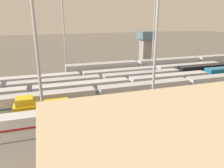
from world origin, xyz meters
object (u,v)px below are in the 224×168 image
object	(u,v)px
train_on_track_6	(41,111)
control_tower	(146,45)
train_on_track_1	(169,66)
light_mast_3	(34,22)
train_on_track_3	(94,83)
train_on_track_2	(121,75)
maintenance_shed	(216,150)
light_mast_1	(156,30)
train_on_track_7	(100,115)
train_on_track_5	(87,96)
light_mast_0	(63,18)
light_mast_2	(154,15)
train_on_track_4	(74,91)

from	to	relation	value
train_on_track_6	control_tower	xyz separation A→B (m)	(-41.87, -40.37, 5.72)
train_on_track_1	light_mast_3	size ratio (longest dim) A/B	2.42
control_tower	train_on_track_3	bearing A→B (deg)	42.23
train_on_track_2	control_tower	world-z (taller)	control_tower
maintenance_shed	light_mast_1	bearing A→B (deg)	-91.30
train_on_track_7	train_on_track_3	distance (m)	20.36
train_on_track_5	control_tower	xyz separation A→B (m)	(-31.84, -35.37, 5.82)
train_on_track_5	train_on_track_6	size ratio (longest dim) A/B	13.90
light_mast_1	light_mast_0	bearing A→B (deg)	-76.48
train_on_track_2	light_mast_2	size ratio (longest dim) A/B	2.30
train_on_track_2	light_mast_0	xyz separation A→B (m)	(14.71, -13.23, 16.59)
train_on_track_4	light_mast_3	size ratio (longest dim) A/B	3.90
train_on_track_7	train_on_track_5	distance (m)	10.00
train_on_track_2	light_mast_0	bearing A→B (deg)	-41.96
train_on_track_2	light_mast_0	world-z (taller)	light_mast_0
train_on_track_2	train_on_track_5	world-z (taller)	train_on_track_5
train_on_track_3	maintenance_shed	bearing A→B (deg)	96.72
train_on_track_2	light_mast_2	xyz separation A→B (m)	(-17.64, -13.29, 17.41)
light_mast_3	control_tower	world-z (taller)	light_mast_3
maintenance_shed	light_mast_0	bearing A→B (deg)	-80.41
light_mast_1	train_on_track_1	bearing A→B (deg)	-126.24
maintenance_shed	control_tower	world-z (taller)	control_tower
train_on_track_1	light_mast_2	world-z (taller)	light_mast_2
train_on_track_6	control_tower	size ratio (longest dim) A/B	0.74
train_on_track_7	light_mast_1	size ratio (longest dim) A/B	5.18
train_on_track_3	light_mast_3	xyz separation A→B (m)	(13.51, 23.94, 16.49)
train_on_track_5	train_on_track_3	bearing A→B (deg)	-111.29
train_on_track_1	train_on_track_4	bearing A→B (deg)	22.85
light_mast_2	light_mast_1	bearing A→B (deg)	61.84
train_on_track_2	control_tower	bearing A→B (deg)	-131.95
light_mast_2	train_on_track_3	bearing A→B (deg)	33.85
train_on_track_5	light_mast_1	size ratio (longest dim) A/B	5.18
train_on_track_7	maintenance_shed	xyz separation A→B (m)	(-8.38, 18.98, 2.91)
train_on_track_7	train_on_track_4	world-z (taller)	same
train_on_track_6	train_on_track_7	bearing A→B (deg)	153.74
train_on_track_7	train_on_track_1	world-z (taller)	train_on_track_1
train_on_track_3	train_on_track_5	bearing A→B (deg)	68.71
train_on_track_5	train_on_track_4	bearing A→B (deg)	-65.85
train_on_track_6	light_mast_1	bearing A→B (deg)	155.90
train_on_track_6	light_mast_0	bearing A→B (deg)	-104.92
train_on_track_4	light_mast_1	distance (m)	26.28
train_on_track_7	light_mast_2	bearing A→B (deg)	-129.06
train_on_track_7	control_tower	distance (m)	55.67
light_mast_1	control_tower	size ratio (longest dim) A/B	1.99
light_mast_0	control_tower	size ratio (longest dim) A/B	2.19
train_on_track_4	maintenance_shed	bearing A→B (deg)	107.53
train_on_track_7	control_tower	size ratio (longest dim) A/B	10.32
light_mast_3	train_on_track_1	bearing A→B (deg)	-141.69
light_mast_0	train_on_track_1	bearing A→B (deg)	166.60
train_on_track_2	train_on_track_6	distance (m)	30.91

